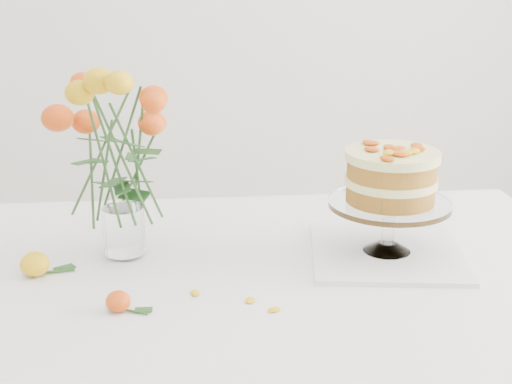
% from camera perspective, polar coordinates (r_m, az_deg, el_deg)
% --- Properties ---
extents(table, '(1.43, 0.93, 0.76)m').
position_cam_1_polar(table, '(1.48, -0.14, -9.08)').
color(table, tan).
rests_on(table, ground).
extents(napkin, '(0.35, 0.35, 0.01)m').
position_cam_1_polar(napkin, '(1.54, 10.39, -4.80)').
color(napkin, white).
rests_on(napkin, table).
extents(cake_stand, '(0.25, 0.25, 0.23)m').
position_cam_1_polar(cake_stand, '(1.48, 10.73, 0.81)').
color(cake_stand, white).
rests_on(cake_stand, napkin).
extents(rose_vase, '(0.32, 0.32, 0.43)m').
position_cam_1_polar(rose_vase, '(1.46, -10.96, 4.15)').
color(rose_vase, white).
rests_on(rose_vase, table).
extents(loose_rose_near, '(0.10, 0.06, 0.05)m').
position_cam_1_polar(loose_rose_near, '(1.48, -17.26, -5.54)').
color(loose_rose_near, yellow).
rests_on(loose_rose_near, table).
extents(loose_rose_far, '(0.08, 0.05, 0.04)m').
position_cam_1_polar(loose_rose_far, '(1.30, -10.96, -8.59)').
color(loose_rose_far, '#D8400A').
rests_on(loose_rose_far, table).
extents(stray_petal_a, '(0.03, 0.02, 0.00)m').
position_cam_1_polar(stray_petal_a, '(1.35, -4.89, -8.05)').
color(stray_petal_a, yellow).
rests_on(stray_petal_a, table).
extents(stray_petal_b, '(0.03, 0.02, 0.00)m').
position_cam_1_polar(stray_petal_b, '(1.32, -0.48, -8.67)').
color(stray_petal_b, yellow).
rests_on(stray_petal_b, table).
extents(stray_petal_c, '(0.03, 0.02, 0.00)m').
position_cam_1_polar(stray_petal_c, '(1.29, 1.47, -9.40)').
color(stray_petal_c, yellow).
rests_on(stray_petal_c, table).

